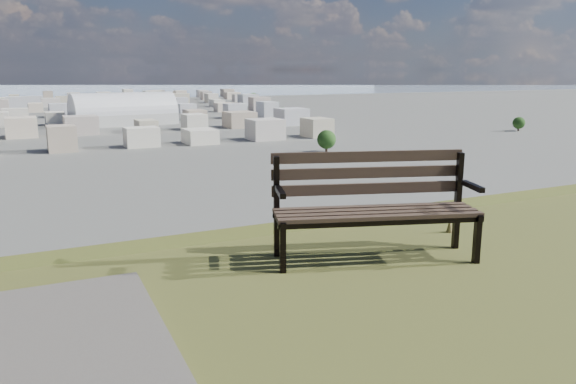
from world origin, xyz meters
TOP-DOWN VIEW (x-y plane):
  - park_bench at (1.10, 2.88)m, footprint 2.09×1.22m
  - arena at (46.02, 286.52)m, footprint 51.41×26.09m
  - city_blocks at (0.00, 394.44)m, footprint 395.00×361.00m
  - bay_water at (0.00, 900.00)m, footprint 2400.00×700.00m

SIDE VIEW (x-z plane):
  - bay_water at x=0.00m, z-range -0.06..0.06m
  - city_blocks at x=0.00m, z-range 0.00..7.00m
  - arena at x=46.02m, z-range -5.52..15.36m
  - park_bench at x=1.10m, z-range 25.07..26.11m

